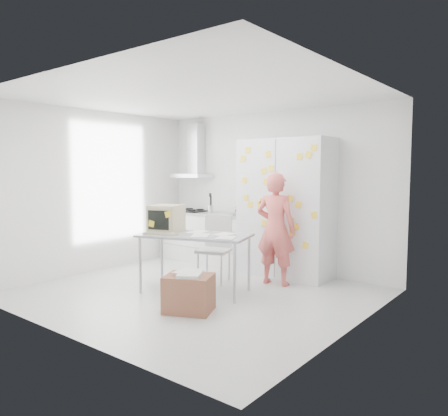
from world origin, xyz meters
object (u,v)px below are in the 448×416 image
Objects in this scene: person at (276,229)px; desk at (176,226)px; cardboard_box at (189,293)px; chair at (216,244)px.

desk is at bearing 40.63° from person.
person is at bearing 30.46° from desk.
cardboard_box is (-0.15, -1.73, -0.61)m from person.
desk is 0.79m from chair.
cardboard_box is at bearing -55.58° from desk.
chair is (-0.81, -0.41, -0.26)m from person.
person reaches higher than desk.
chair is at bearing 59.08° from desk.
chair is 1.52m from cardboard_box.
person is 0.95m from chair.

